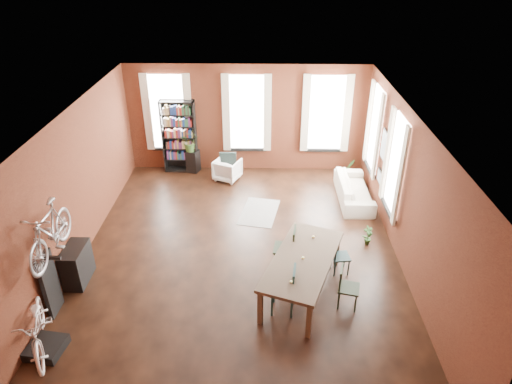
{
  "coord_description": "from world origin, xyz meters",
  "views": [
    {
      "loc": [
        0.53,
        -8.24,
        6.18
      ],
      "look_at": [
        0.35,
        0.6,
        1.3
      ],
      "focal_mm": 32.0,
      "sensor_mm": 36.0,
      "label": 1
    }
  ],
  "objects_px": {
    "dining_chair_c": "(349,288)",
    "bike_trainer": "(46,348)",
    "bookshelf": "(179,137)",
    "dining_chair_a": "(283,290)",
    "cream_sofa": "(354,186)",
    "bicycle_floor": "(33,309)",
    "plant_stand": "(193,161)",
    "dining_table": "(302,275)",
    "white_armchair": "(227,168)",
    "dining_chair_d": "(341,256)",
    "console_table": "(77,264)",
    "dining_chair_b": "(285,248)"
  },
  "relations": [
    {
      "from": "dining_table",
      "to": "console_table",
      "type": "xyz_separation_m",
      "value": [
        -4.57,
        0.25,
        -0.01
      ]
    },
    {
      "from": "dining_chair_a",
      "to": "white_armchair",
      "type": "xyz_separation_m",
      "value": [
        -1.45,
        5.42,
        -0.14
      ]
    },
    {
      "from": "dining_chair_a",
      "to": "cream_sofa",
      "type": "height_order",
      "value": "dining_chair_a"
    },
    {
      "from": "dining_table",
      "to": "bookshelf",
      "type": "relative_size",
      "value": 1.09
    },
    {
      "from": "bike_trainer",
      "to": "plant_stand",
      "type": "xyz_separation_m",
      "value": [
        1.54,
        7.03,
        0.25
      ]
    },
    {
      "from": "cream_sofa",
      "to": "bicycle_floor",
      "type": "bearing_deg",
      "value": 131.47
    },
    {
      "from": "white_armchair",
      "to": "cream_sofa",
      "type": "relative_size",
      "value": 0.33
    },
    {
      "from": "dining_chair_c",
      "to": "console_table",
      "type": "bearing_deg",
      "value": 97.43
    },
    {
      "from": "dining_chair_c",
      "to": "bike_trainer",
      "type": "bearing_deg",
      "value": 117.25
    },
    {
      "from": "cream_sofa",
      "to": "bicycle_floor",
      "type": "distance_m",
      "value": 8.19
    },
    {
      "from": "white_armchair",
      "to": "bike_trainer",
      "type": "relative_size",
      "value": 1.2
    },
    {
      "from": "bike_trainer",
      "to": "bicycle_floor",
      "type": "bearing_deg",
      "value": -88.35
    },
    {
      "from": "dining_chair_d",
      "to": "bike_trainer",
      "type": "xyz_separation_m",
      "value": [
        -5.32,
        -2.28,
        -0.31
      ]
    },
    {
      "from": "dining_table",
      "to": "bicycle_floor",
      "type": "relative_size",
      "value": 1.44
    },
    {
      "from": "bookshelf",
      "to": "plant_stand",
      "type": "height_order",
      "value": "bookshelf"
    },
    {
      "from": "dining_chair_a",
      "to": "bicycle_floor",
      "type": "xyz_separation_m",
      "value": [
        -4.07,
        -1.13,
        0.51
      ]
    },
    {
      "from": "white_armchair",
      "to": "console_table",
      "type": "xyz_separation_m",
      "value": [
        -2.72,
        -4.63,
        0.05
      ]
    },
    {
      "from": "plant_stand",
      "to": "dining_table",
      "type": "bearing_deg",
      "value": -61.59
    },
    {
      "from": "bookshelf",
      "to": "dining_chair_a",
      "type": "bearing_deg",
      "value": -64.18
    },
    {
      "from": "plant_stand",
      "to": "bike_trainer",
      "type": "bearing_deg",
      "value": -102.34
    },
    {
      "from": "dining_chair_c",
      "to": "cream_sofa",
      "type": "relative_size",
      "value": 0.41
    },
    {
      "from": "plant_stand",
      "to": "bicycle_floor",
      "type": "height_order",
      "value": "bicycle_floor"
    },
    {
      "from": "cream_sofa",
      "to": "console_table",
      "type": "bearing_deg",
      "value": 119.33
    },
    {
      "from": "bicycle_floor",
      "to": "dining_chair_c",
      "type": "bearing_deg",
      "value": -10.08
    },
    {
      "from": "console_table",
      "to": "dining_chair_a",
      "type": "bearing_deg",
      "value": -10.65
    },
    {
      "from": "bookshelf",
      "to": "plant_stand",
      "type": "xyz_separation_m",
      "value": [
        0.36,
        -0.05,
        -0.76
      ]
    },
    {
      "from": "console_table",
      "to": "plant_stand",
      "type": "xyz_separation_m",
      "value": [
        1.64,
        5.15,
        -0.06
      ]
    },
    {
      "from": "dining_chair_c",
      "to": "dining_chair_a",
      "type": "bearing_deg",
      "value": 111.09
    },
    {
      "from": "dining_chair_b",
      "to": "white_armchair",
      "type": "xyz_separation_m",
      "value": [
        -1.53,
        4.1,
        -0.14
      ]
    },
    {
      "from": "console_table",
      "to": "bookshelf",
      "type": "bearing_deg",
      "value": 76.17
    },
    {
      "from": "dining_chair_b",
      "to": "cream_sofa",
      "type": "relative_size",
      "value": 0.47
    },
    {
      "from": "dining_chair_c",
      "to": "dining_chair_d",
      "type": "bearing_deg",
      "value": 14.49
    },
    {
      "from": "dining_chair_d",
      "to": "plant_stand",
      "type": "relative_size",
      "value": 1.16
    },
    {
      "from": "dining_chair_b",
      "to": "bike_trainer",
      "type": "height_order",
      "value": "dining_chair_b"
    },
    {
      "from": "dining_chair_c",
      "to": "plant_stand",
      "type": "relative_size",
      "value": 1.26
    },
    {
      "from": "bicycle_floor",
      "to": "dining_chair_d",
      "type": "bearing_deg",
      "value": -0.11
    },
    {
      "from": "white_armchair",
      "to": "cream_sofa",
      "type": "height_order",
      "value": "cream_sofa"
    },
    {
      "from": "white_armchair",
      "to": "dining_table",
      "type": "bearing_deg",
      "value": 133.64
    },
    {
      "from": "dining_chair_b",
      "to": "bookshelf",
      "type": "height_order",
      "value": "bookshelf"
    },
    {
      "from": "dining_chair_b",
      "to": "dining_chair_d",
      "type": "distance_m",
      "value": 1.18
    },
    {
      "from": "bike_trainer",
      "to": "dining_chair_c",
      "type": "bearing_deg",
      "value": 13.2
    },
    {
      "from": "dining_chair_a",
      "to": "bookshelf",
      "type": "xyz_separation_m",
      "value": [
        -2.9,
        5.99,
        0.61
      ]
    },
    {
      "from": "dining_chair_d",
      "to": "plant_stand",
      "type": "height_order",
      "value": "dining_chair_d"
    },
    {
      "from": "dining_table",
      "to": "dining_chair_a",
      "type": "height_order",
      "value": "dining_chair_a"
    },
    {
      "from": "cream_sofa",
      "to": "bike_trainer",
      "type": "xyz_separation_m",
      "value": [
        -6.12,
        -5.38,
        -0.32
      ]
    },
    {
      "from": "dining_chair_a",
      "to": "cream_sofa",
      "type": "relative_size",
      "value": 0.47
    },
    {
      "from": "dining_table",
      "to": "dining_chair_c",
      "type": "distance_m",
      "value": 0.94
    },
    {
      "from": "dining_chair_c",
      "to": "dining_chair_d",
      "type": "relative_size",
      "value": 1.08
    },
    {
      "from": "bike_trainer",
      "to": "bicycle_floor",
      "type": "height_order",
      "value": "bicycle_floor"
    },
    {
      "from": "dining_chair_d",
      "to": "white_armchair",
      "type": "relative_size",
      "value": 1.13
    }
  ]
}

